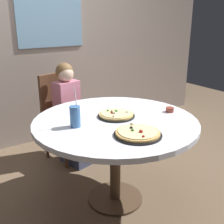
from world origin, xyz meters
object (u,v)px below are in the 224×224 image
at_px(chair_wooden, 62,112).
at_px(pizza_cheese, 116,115).
at_px(soda_cup, 75,116).
at_px(dining_table, 115,130).
at_px(pizza_veggie, 138,133).
at_px(diner_child, 72,120).
at_px(sauce_bowl, 170,110).

height_order(chair_wooden, pizza_cheese, chair_wooden).
bearing_deg(soda_cup, chair_wooden, 72.28).
xyz_separation_m(dining_table, pizza_veggie, (-0.05, -0.35, 0.10)).
bearing_deg(diner_child, sauce_bowl, -63.13).
bearing_deg(pizza_cheese, dining_table, -129.09).
relative_size(pizza_veggie, pizza_cheese, 1.10).
height_order(dining_table, sauce_bowl, sauce_bowl).
distance_m(chair_wooden, pizza_cheese, 1.00).
bearing_deg(diner_child, pizza_veggie, -93.21).
bearing_deg(pizza_veggie, chair_wooden, 88.77).
distance_m(pizza_cheese, sauce_bowl, 0.48).
relative_size(dining_table, sauce_bowl, 18.85).
bearing_deg(chair_wooden, pizza_cheese, -86.14).
relative_size(chair_wooden, pizza_veggie, 2.81).
xyz_separation_m(chair_wooden, pizza_cheese, (0.07, -0.97, 0.24)).
xyz_separation_m(diner_child, pizza_veggie, (-0.07, -1.19, 0.28)).
height_order(soda_cup, sauce_bowl, soda_cup).
distance_m(dining_table, pizza_cheese, 0.13).
bearing_deg(sauce_bowl, dining_table, 168.27).
height_order(diner_child, sauce_bowl, diner_child).
height_order(dining_table, pizza_cheese, pizza_cheese).
xyz_separation_m(dining_table, diner_child, (0.02, 0.85, -0.18)).
relative_size(chair_wooden, sauce_bowl, 13.57).
height_order(dining_table, pizza_veggie, pizza_veggie).
relative_size(chair_wooden, diner_child, 0.88).
xyz_separation_m(pizza_veggie, pizza_cheese, (0.09, 0.40, 0.00)).
xyz_separation_m(soda_cup, sauce_bowl, (0.83, -0.15, -0.06)).
distance_m(diner_child, pizza_cheese, 0.84).
height_order(diner_child, pizza_cheese, diner_child).
height_order(dining_table, diner_child, diner_child).
height_order(chair_wooden, pizza_veggie, chair_wooden).
bearing_deg(pizza_cheese, sauce_bowl, -19.27).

